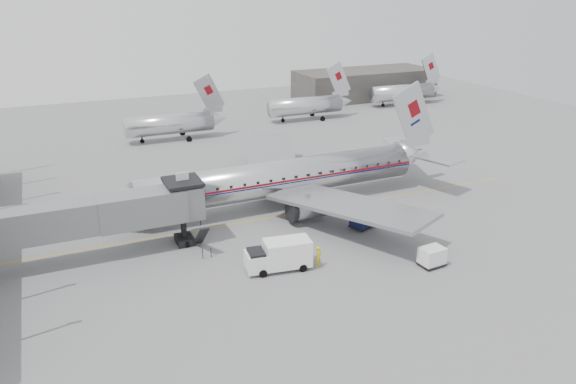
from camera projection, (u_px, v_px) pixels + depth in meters
name	position (u px, v px, depth m)	size (l,w,h in m)	color
ground	(286.00, 241.00, 55.33)	(160.00, 160.00, 0.00)	slate
hangar	(364.00, 84.00, 122.68)	(30.00, 12.00, 6.00)	#3B3835
apron_line	(289.00, 214.00, 61.60)	(0.15, 60.00, 0.01)	gold
jet_bridge	(102.00, 215.00, 50.69)	(21.00, 6.20, 7.10)	#5A5D5F
distant_aircraft_near	(171.00, 123.00, 89.65)	(16.39, 3.20, 10.26)	silver
distant_aircraft_mid	(306.00, 105.00, 102.92)	(16.39, 3.20, 10.26)	silver
distant_aircraft_far	(403.00, 92.00, 115.43)	(16.39, 3.20, 10.26)	silver
airliner	(287.00, 177.00, 63.42)	(40.82, 37.83, 12.91)	silver
service_van	(279.00, 255.00, 49.40)	(6.00, 2.95, 2.71)	white
baggage_cart_navy	(363.00, 219.00, 57.97)	(2.87, 2.51, 1.89)	#0E163A
baggage_cart_white	(432.00, 256.00, 50.18)	(2.37, 1.88, 1.76)	white
ramp_worker	(318.00, 257.00, 50.04)	(0.71, 0.47, 1.95)	yellow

